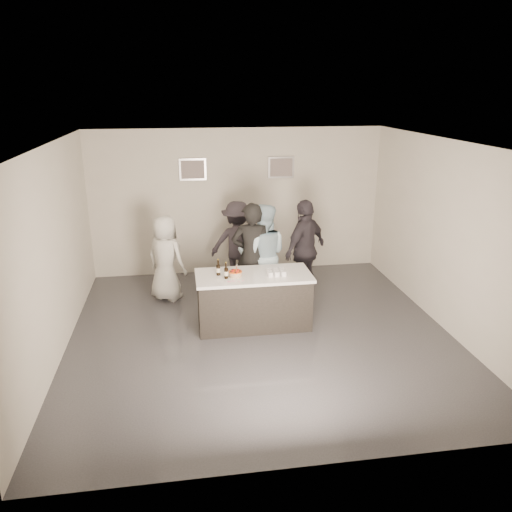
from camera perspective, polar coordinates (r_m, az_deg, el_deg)
name	(u,v)px	position (r m, az deg, el deg)	size (l,w,h in m)	color
floor	(261,334)	(8.11, 0.54, -8.85)	(6.00, 6.00, 0.00)	#3D3D42
ceiling	(261,143)	(7.23, 0.62, 12.75)	(6.00, 6.00, 0.00)	white
wall_back	(238,202)	(10.41, -2.11, 6.19)	(6.00, 0.04, 3.00)	beige
wall_front	(312,338)	(4.81, 6.44, -9.28)	(6.00, 0.04, 3.00)	beige
wall_left	(53,254)	(7.66, -22.15, 0.20)	(0.04, 6.00, 3.00)	beige
wall_right	(446,236)	(8.53, 20.91, 2.15)	(0.04, 6.00, 3.00)	beige
picture_left	(193,169)	(10.18, -7.25, 9.79)	(0.54, 0.04, 0.44)	#B2B2B7
picture_right	(281,167)	(10.39, 2.88, 10.09)	(0.54, 0.04, 0.44)	#B2B2B7
bar_counter	(254,300)	(8.20, -0.28, -5.04)	(1.86, 0.86, 0.90)	white
cake	(235,274)	(7.94, -2.38, -2.07)	(0.22, 0.22, 0.07)	orange
beer_bottle_a	(218,267)	(7.97, -4.34, -1.31)	(0.07, 0.07, 0.26)	black
beer_bottle_b	(226,271)	(7.82, -3.44, -1.68)	(0.07, 0.07, 0.26)	black
tumbler_cluster	(276,272)	(8.03, 2.32, -1.81)	(0.30, 0.30, 0.08)	orange
candles	(236,281)	(7.74, -2.26, -2.90)	(0.24, 0.08, 0.01)	pink
person_main_black	(252,256)	(8.68, -0.52, -0.05)	(0.70, 0.46, 1.92)	black
person_main_blue	(263,255)	(8.85, 0.77, 0.10)	(0.90, 0.70, 1.85)	#A5C6D8
person_guest_left	(166,258)	(9.24, -10.28, -0.24)	(0.78, 0.51, 1.59)	silver
person_guest_right	(305,249)	(9.19, 5.63, 0.75)	(1.09, 0.46, 1.87)	#2F2A32
person_guest_back	(238,243)	(9.82, -2.12, 1.46)	(1.09, 0.62, 1.68)	#302B33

